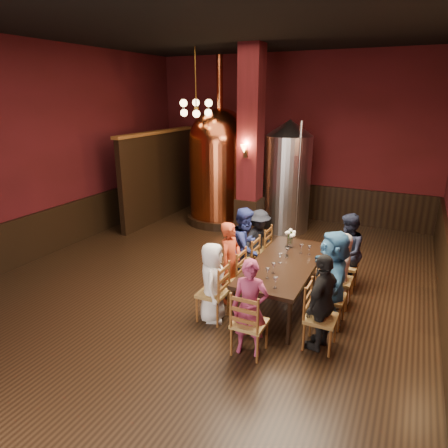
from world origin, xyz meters
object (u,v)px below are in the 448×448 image
at_px(rose_vase, 290,236).
at_px(person_0, 212,282).
at_px(person_1, 230,263).
at_px(dining_table, 285,266).
at_px(copper_kettle, 220,165).
at_px(person_2, 245,248).
at_px(steel_vessel, 288,176).

bearing_deg(rose_vase, person_0, -113.22).
bearing_deg(rose_vase, person_1, -125.39).
height_order(dining_table, copper_kettle, copper_kettle).
bearing_deg(rose_vase, copper_kettle, 133.93).
distance_m(person_1, person_2, 0.66).
bearing_deg(person_2, dining_table, -111.13).
bearing_deg(person_1, steel_vessel, 9.56).
height_order(person_0, copper_kettle, copper_kettle).
distance_m(person_0, rose_vase, 1.87).
bearing_deg(dining_table, copper_kettle, 129.27).
bearing_deg(steel_vessel, person_1, -85.89).
relative_size(steel_vessel, rose_vase, 8.09).
xyz_separation_m(person_0, rose_vase, (0.73, 1.69, 0.34)).
xyz_separation_m(dining_table, rose_vase, (-0.13, 0.69, 0.29)).
distance_m(person_0, copper_kettle, 5.26).
distance_m(person_1, rose_vase, 1.28).
distance_m(person_0, person_2, 1.33).
relative_size(dining_table, steel_vessel, 0.85).
bearing_deg(copper_kettle, dining_table, -50.74).
distance_m(dining_table, copper_kettle, 4.85).
relative_size(person_1, copper_kettle, 0.33).
xyz_separation_m(person_1, rose_vase, (0.72, 1.02, 0.27)).
distance_m(dining_table, rose_vase, 0.76).
xyz_separation_m(dining_table, person_2, (-0.85, 0.33, 0.06)).
distance_m(person_1, copper_kettle, 4.65).
bearing_deg(person_1, dining_table, -63.35).
bearing_deg(dining_table, person_0, -130.36).
bearing_deg(person_0, copper_kettle, 6.02).
xyz_separation_m(dining_table, copper_kettle, (-3.02, 3.69, 0.91)).
xyz_separation_m(copper_kettle, rose_vase, (2.89, -3.00, -0.61)).
relative_size(person_0, person_2, 0.86).
bearing_deg(person_1, copper_kettle, 33.78).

